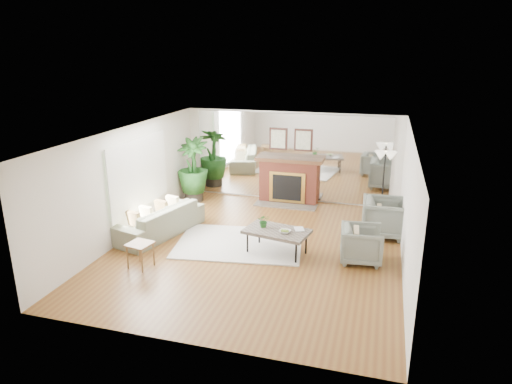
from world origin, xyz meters
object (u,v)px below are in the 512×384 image
(coffee_table, at_px, (277,232))
(sofa, at_px, (159,220))
(armchair_front, at_px, (361,244))
(floor_lamp, at_px, (385,161))
(fireplace, at_px, (289,179))
(armchair_back, at_px, (384,218))
(side_table, at_px, (140,247))
(potted_ficus, at_px, (193,168))

(coffee_table, xyz_separation_m, sofa, (-2.87, 0.30, -0.14))
(armchair_front, relative_size, floor_lamp, 0.49)
(fireplace, height_order, coffee_table, fireplace)
(coffee_table, bearing_deg, armchair_back, 37.27)
(floor_lamp, bearing_deg, side_table, -135.58)
(fireplace, distance_m, armchair_back, 3.15)
(fireplace, relative_size, potted_ficus, 1.14)
(armchair_back, distance_m, armchair_front, 1.56)
(armchair_front, xyz_separation_m, floor_lamp, (0.33, 2.94, 1.06))
(side_table, bearing_deg, armchair_front, 19.25)
(coffee_table, height_order, floor_lamp, floor_lamp)
(sofa, relative_size, floor_lamp, 1.38)
(coffee_table, height_order, armchair_front, armchair_front)
(coffee_table, bearing_deg, floor_lamp, 56.03)
(fireplace, height_order, armchair_back, fireplace)
(fireplace, xyz_separation_m, armchair_back, (2.60, -1.77, -0.22))
(coffee_table, bearing_deg, side_table, -151.10)
(potted_ficus, bearing_deg, side_table, -81.06)
(side_table, xyz_separation_m, potted_ficus, (-0.65, 4.13, 0.54))
(side_table, distance_m, potted_ficus, 4.21)
(armchair_back, height_order, side_table, armchair_back)
(fireplace, bearing_deg, sofa, -127.86)
(sofa, bearing_deg, floor_lamp, 134.03)
(armchair_back, height_order, floor_lamp, floor_lamp)
(armchair_back, relative_size, potted_ficus, 0.53)
(side_table, height_order, potted_ficus, potted_ficus)
(armchair_back, xyz_separation_m, side_table, (-4.55, -2.96, -0.01))
(sofa, distance_m, floor_lamp, 5.74)
(side_table, bearing_deg, armchair_back, 33.01)
(sofa, xyz_separation_m, floor_lamp, (4.93, 2.75, 1.09))
(armchair_back, bearing_deg, potted_ficus, 74.91)
(potted_ficus, bearing_deg, floor_lamp, 2.90)
(armchair_back, bearing_deg, sofa, 102.34)
(armchair_back, distance_m, potted_ficus, 5.36)
(side_table, bearing_deg, sofa, 105.20)
(armchair_front, height_order, floor_lamp, floor_lamp)
(sofa, bearing_deg, fireplace, 157.04)
(potted_ficus, bearing_deg, fireplace, 12.95)
(coffee_table, distance_m, potted_ficus, 4.18)
(sofa, bearing_deg, armchair_back, 119.62)
(potted_ficus, relative_size, floor_lamp, 1.07)
(fireplace, relative_size, floor_lamp, 1.22)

